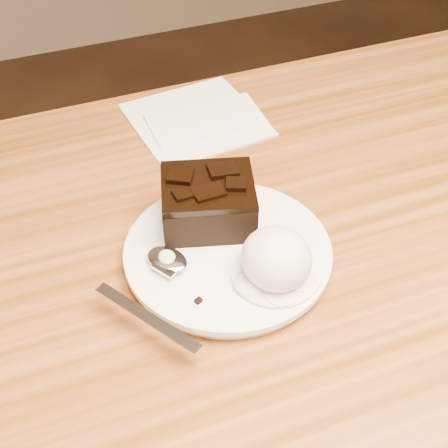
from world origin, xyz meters
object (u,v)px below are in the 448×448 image
object	(u,v)px
ice_cream_scoop	(276,258)
spoon	(167,261)
plate	(228,255)
napkin	(196,119)
brownie	(208,204)

from	to	relation	value
ice_cream_scoop	spoon	bearing A→B (deg)	150.87
plate	ice_cream_scoop	bearing A→B (deg)	-59.82
plate	napkin	world-z (taller)	plate
spoon	brownie	bearing A→B (deg)	5.86
plate	ice_cream_scoop	xyz separation A→B (m)	(0.03, -0.05, 0.03)
brownie	napkin	bearing A→B (deg)	74.30
brownie	napkin	xyz separation A→B (m)	(0.05, 0.19, -0.03)
plate	spoon	world-z (taller)	spoon
ice_cream_scoop	napkin	distance (m)	0.29
plate	ice_cream_scoop	distance (m)	0.06
brownie	napkin	distance (m)	0.20
plate	brownie	distance (m)	0.05
ice_cream_scoop	spoon	world-z (taller)	ice_cream_scoop
napkin	brownie	bearing A→B (deg)	-105.70
plate	brownie	world-z (taller)	brownie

